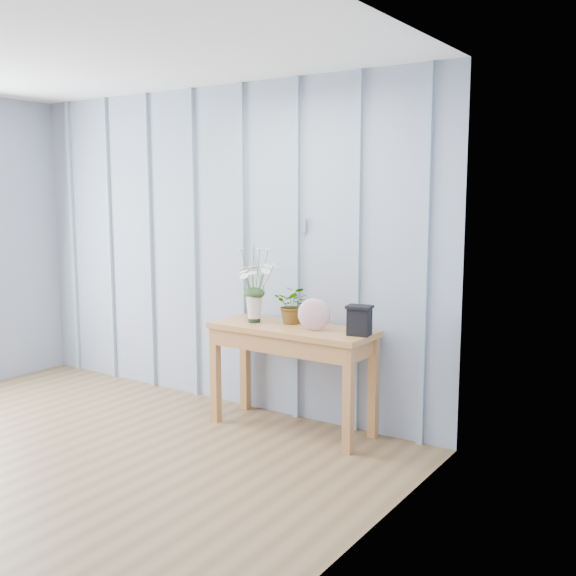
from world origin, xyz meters
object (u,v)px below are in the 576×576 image
Objects in this scene: felt_disc_vessel at (314,315)px; carved_box at (359,320)px; sideboard at (292,342)px; daisy_vase at (254,275)px.

felt_disc_vessel is 1.13× the size of carved_box.
sideboard is 0.57m from carved_box.
felt_disc_vessel is at bearing -1.88° from daisy_vase.
felt_disc_vessel reaches higher than carved_box.
carved_box is (0.53, 0.00, 0.22)m from sideboard.
carved_box is (0.32, 0.04, -0.01)m from felt_disc_vessel.
daisy_vase is at bearing 158.67° from felt_disc_vessel.
carved_box reaches higher than sideboard.
sideboard is 0.56m from daisy_vase.
felt_disc_vessel is 0.33m from carved_box.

